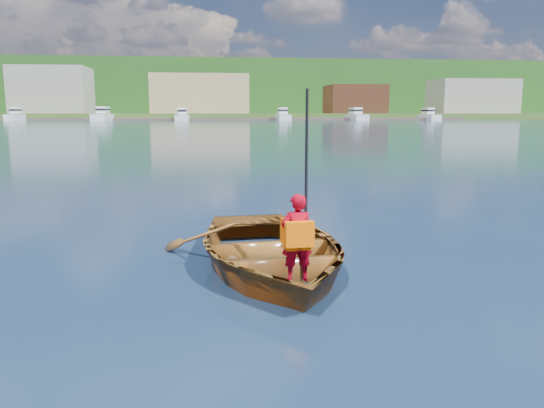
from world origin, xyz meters
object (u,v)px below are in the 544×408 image
at_px(rowboat, 269,250).
at_px(child_paddler, 297,236).
at_px(dock, 187,119).
at_px(marina_yachts, 191,116).

height_order(rowboat, child_paddler, child_paddler).
xyz_separation_m(dock, marina_yachts, (1.43, -4.66, 0.93)).
distance_m(rowboat, marina_yachts, 143.72).
xyz_separation_m(rowboat, marina_yachts, (-7.00, 143.55, 1.07)).
bearing_deg(dock, rowboat, -86.74).
xyz_separation_m(child_paddler, dock, (-8.68, 149.08, -0.25)).
bearing_deg(child_paddler, marina_yachts, 92.87).
height_order(child_paddler, marina_yachts, marina_yachts).
distance_m(child_paddler, marina_yachts, 144.61).
bearing_deg(child_paddler, dock, 93.33).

